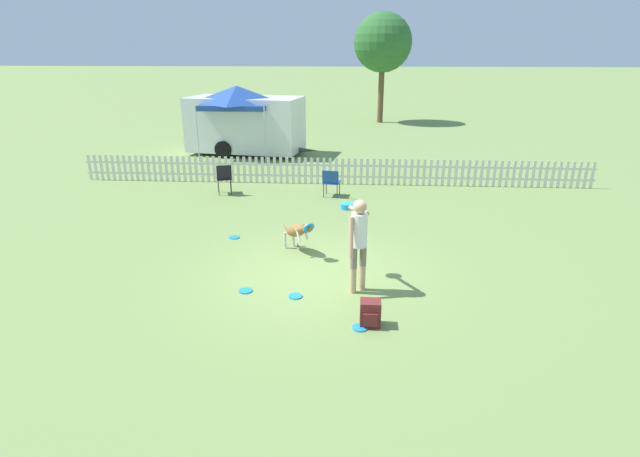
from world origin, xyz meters
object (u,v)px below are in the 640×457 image
at_px(frisbee_near_dog, 234,237).
at_px(frisbee_far_scatter, 295,296).
at_px(backpack_on_grass, 370,313).
at_px(folding_chair_blue_left, 224,176).
at_px(folding_chair_center, 331,181).
at_px(frisbee_near_handler, 246,291).
at_px(leaping_dog, 297,231).
at_px(handler_person, 358,234).
at_px(tree_left_grove, 383,43).
at_px(frisbee_midfield, 360,328).
at_px(canopy_tent_main, 237,97).
at_px(equipment_trailer, 246,124).

bearing_deg(frisbee_near_dog, frisbee_far_scatter, -58.17).
height_order(backpack_on_grass, folding_chair_blue_left, folding_chair_blue_left).
xyz_separation_m(frisbee_far_scatter, backpack_on_grass, (1.27, -0.86, 0.19)).
height_order(backpack_on_grass, folding_chair_center, folding_chair_center).
bearing_deg(frisbee_near_dog, frisbee_near_handler, -72.80).
relative_size(leaping_dog, folding_chair_blue_left, 1.19).
height_order(handler_person, folding_chair_center, handler_person).
bearing_deg(backpack_on_grass, folding_chair_blue_left, 119.58).
bearing_deg(frisbee_near_handler, folding_chair_blue_left, 107.11).
bearing_deg(frisbee_near_handler, frisbee_near_dog, 107.20).
distance_m(handler_person, backpack_on_grass, 1.49).
bearing_deg(folding_chair_center, tree_left_grove, -89.03).
bearing_deg(folding_chair_blue_left, frisbee_midfield, 101.21).
bearing_deg(canopy_tent_main, frisbee_far_scatter, -73.26).
height_order(folding_chair_center, equipment_trailer, equipment_trailer).
bearing_deg(frisbee_far_scatter, frisbee_midfield, -41.26).
xyz_separation_m(backpack_on_grass, equipment_trailer, (-4.67, 13.26, 0.99)).
xyz_separation_m(frisbee_near_handler, tree_left_grove, (3.38, 21.96, 4.36)).
bearing_deg(backpack_on_grass, frisbee_midfield, -144.00).
height_order(frisbee_near_dog, frisbee_midfield, same).
xyz_separation_m(folding_chair_blue_left, tree_left_grove, (5.28, 15.79, 3.83)).
distance_m(frisbee_near_handler, frisbee_midfield, 2.31).
distance_m(folding_chair_blue_left, tree_left_grove, 17.08).
bearing_deg(frisbee_far_scatter, folding_chair_center, 86.93).
bearing_deg(tree_left_grove, folding_chair_blue_left, -108.48).
bearing_deg(frisbee_far_scatter, handler_person, 18.09).
height_order(handler_person, canopy_tent_main, canopy_tent_main).
relative_size(backpack_on_grass, equipment_trailer, 0.08).
distance_m(frisbee_midfield, tree_left_grove, 23.53).
bearing_deg(frisbee_near_handler, frisbee_midfield, -29.05).
bearing_deg(folding_chair_blue_left, folding_chair_center, 161.89).
height_order(frisbee_midfield, equipment_trailer, equipment_trailer).
bearing_deg(frisbee_far_scatter, frisbee_near_dog, 121.83).
distance_m(handler_person, frisbee_near_dog, 3.83).
height_order(frisbee_near_handler, equipment_trailer, equipment_trailer).
height_order(handler_person, leaping_dog, handler_person).
xyz_separation_m(frisbee_near_dog, tree_left_grove, (4.19, 19.34, 4.36)).
relative_size(handler_person, canopy_tent_main, 0.62).
distance_m(frisbee_near_handler, folding_chair_center, 6.26).
bearing_deg(equipment_trailer, frisbee_far_scatter, -65.28).
height_order(frisbee_near_handler, folding_chair_center, folding_chair_center).
bearing_deg(tree_left_grove, handler_person, -93.71).
xyz_separation_m(backpack_on_grass, folding_chair_blue_left, (-4.08, 7.18, 0.34)).
relative_size(handler_person, folding_chair_center, 2.09).
relative_size(frisbee_near_handler, equipment_trailer, 0.04).
height_order(handler_person, frisbee_near_handler, handler_person).
bearing_deg(equipment_trailer, frisbee_near_dog, -70.70).
bearing_deg(canopy_tent_main, backpack_on_grass, -69.25).
bearing_deg(frisbee_near_dog, frisbee_midfield, -52.91).
bearing_deg(folding_chair_center, backpack_on_grass, 106.12).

